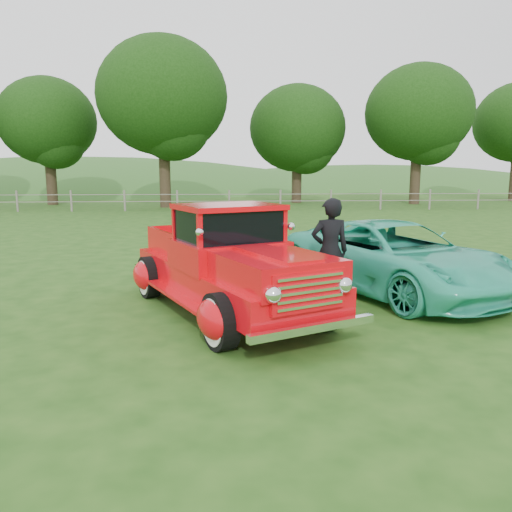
{
  "coord_description": "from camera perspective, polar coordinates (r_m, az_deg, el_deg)",
  "views": [
    {
      "loc": [
        -0.45,
        -7.18,
        2.3
      ],
      "look_at": [
        0.13,
        1.2,
        0.86
      ],
      "focal_mm": 35.0,
      "sensor_mm": 36.0,
      "label": 1
    }
  ],
  "objects": [
    {
      "name": "ground",
      "position": [
        7.56,
        -0.35,
        -8.0
      ],
      "size": [
        140.0,
        140.0,
        0.0
      ],
      "primitive_type": "plane",
      "color": "#1D4512",
      "rests_on": "ground"
    },
    {
      "name": "distant_hills",
      "position": [
        67.1,
        -7.05,
        3.8
      ],
      "size": [
        116.0,
        60.0,
        18.0
      ],
      "color": "#2D6224",
      "rests_on": "ground"
    },
    {
      "name": "fence_line",
      "position": [
        29.24,
        -3.08,
        6.39
      ],
      "size": [
        48.0,
        0.12,
        1.2
      ],
      "color": "slate",
      "rests_on": "ground"
    },
    {
      "name": "tree_mid_west",
      "position": [
        37.17,
        -22.75,
        14.01
      ],
      "size": [
        6.4,
        6.4,
        8.46
      ],
      "color": "black",
      "rests_on": "ground"
    },
    {
      "name": "tree_near_west",
      "position": [
        32.69,
        -10.64,
        17.47
      ],
      "size": [
        8.0,
        8.0,
        10.42
      ],
      "color": "black",
      "rests_on": "ground"
    },
    {
      "name": "tree_near_east",
      "position": [
        36.71,
        4.75,
        14.3
      ],
      "size": [
        6.8,
        6.8,
        8.33
      ],
      "color": "black",
      "rests_on": "ground"
    },
    {
      "name": "tree_mid_east",
      "position": [
        36.94,
        18.09,
        15.28
      ],
      "size": [
        7.2,
        7.2,
        9.44
      ],
      "color": "black",
      "rests_on": "ground"
    },
    {
      "name": "red_pickup",
      "position": [
        8.08,
        -3.3,
        -1.02
      ],
      "size": [
        3.68,
        5.26,
        1.78
      ],
      "rotation": [
        0.0,
        0.0,
        0.43
      ],
      "color": "black",
      "rests_on": "ground"
    },
    {
      "name": "teal_sedan",
      "position": [
        9.8,
        15.41,
        -0.15
      ],
      "size": [
        4.08,
        5.38,
        1.36
      ],
      "primitive_type": "imported",
      "rotation": [
        0.0,
        0.0,
        0.43
      ],
      "color": "#30C09D",
      "rests_on": "ground"
    },
    {
      "name": "man",
      "position": [
        8.77,
        8.43,
        0.58
      ],
      "size": [
        0.7,
        0.48,
        1.84
      ],
      "primitive_type": "imported",
      "rotation": [
        0.0,
        0.0,
        3.2
      ],
      "color": "black",
      "rests_on": "ground"
    }
  ]
}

